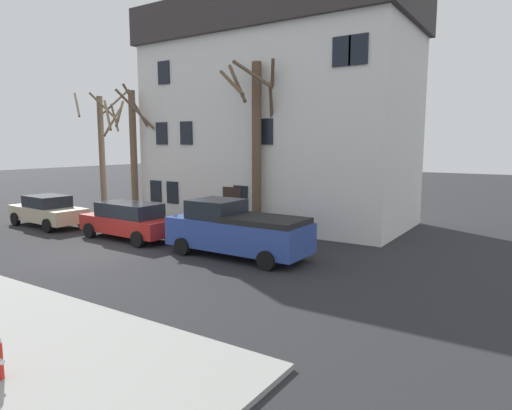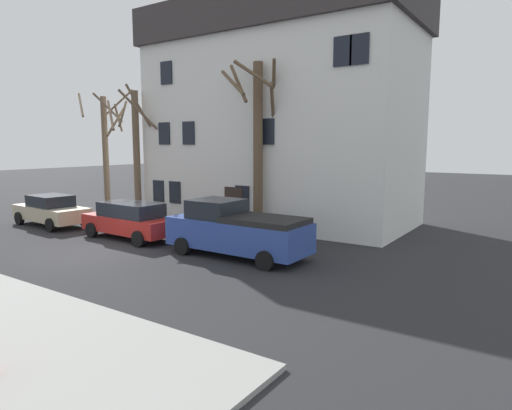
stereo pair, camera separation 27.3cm
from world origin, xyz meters
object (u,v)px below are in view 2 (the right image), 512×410
(tree_bare_mid, at_px, (134,148))
(car_red_wagon, at_px, (130,220))
(bicycle_leaning, at_px, (124,211))
(tree_bare_far, at_px, (257,140))
(car_beige_sedan, at_px, (51,210))
(pickup_truck_blue, at_px, (236,230))
(building_main, at_px, (279,113))
(tree_bare_near, at_px, (106,148))

(tree_bare_mid, relative_size, car_red_wagon, 1.54)
(tree_bare_mid, bearing_deg, bicycle_leaning, -150.98)
(tree_bare_far, xyz_separation_m, car_beige_sedan, (-10.08, -4.23, -3.60))
(car_red_wagon, bearing_deg, pickup_truck_blue, 0.98)
(car_beige_sedan, bearing_deg, tree_bare_mid, 68.31)
(building_main, bearing_deg, tree_bare_near, -162.72)
(pickup_truck_blue, distance_m, bicycle_leaning, 11.40)
(pickup_truck_blue, bearing_deg, building_main, 110.23)
(building_main, relative_size, car_beige_sedan, 3.00)
(pickup_truck_blue, bearing_deg, car_beige_sedan, -178.82)
(car_beige_sedan, distance_m, pickup_truck_blue, 11.80)
(tree_bare_mid, bearing_deg, pickup_truck_blue, -21.54)
(tree_bare_far, bearing_deg, building_main, 106.89)
(tree_bare_mid, distance_m, car_red_wagon, 6.71)
(building_main, xyz_separation_m, bicycle_leaning, (-7.92, -4.18, -5.51))
(tree_bare_mid, xyz_separation_m, pickup_truck_blue, (10.11, -3.99, -3.01))
(car_beige_sedan, xyz_separation_m, car_red_wagon, (5.95, 0.14, 0.05))
(tree_bare_mid, bearing_deg, car_red_wagon, -43.77)
(tree_bare_near, height_order, tree_bare_mid, tree_bare_near)
(tree_bare_far, xyz_separation_m, pickup_truck_blue, (1.72, -3.98, -3.39))
(bicycle_leaning, bearing_deg, tree_bare_far, 2.33)
(pickup_truck_blue, bearing_deg, car_red_wagon, -179.02)
(tree_bare_near, relative_size, tree_bare_far, 0.96)
(car_beige_sedan, relative_size, car_red_wagon, 1.00)
(building_main, height_order, pickup_truck_blue, building_main)
(tree_bare_mid, height_order, car_beige_sedan, tree_bare_mid)
(pickup_truck_blue, xyz_separation_m, bicycle_leaning, (-10.79, 3.61, -0.65))
(building_main, xyz_separation_m, car_red_wagon, (-2.97, -7.89, -5.01))
(tree_bare_near, distance_m, pickup_truck_blue, 14.41)
(car_beige_sedan, height_order, car_red_wagon, car_red_wagon)
(building_main, xyz_separation_m, tree_bare_far, (1.16, -3.81, -1.46))
(car_beige_sedan, bearing_deg, bicycle_leaning, 75.40)
(building_main, bearing_deg, tree_bare_far, -73.11)
(tree_bare_near, relative_size, pickup_truck_blue, 1.36)
(tree_bare_mid, relative_size, tree_bare_far, 0.94)
(bicycle_leaning, bearing_deg, building_main, 27.81)
(car_beige_sedan, bearing_deg, tree_bare_far, 22.75)
(tree_bare_far, height_order, pickup_truck_blue, tree_bare_far)
(tree_bare_near, height_order, bicycle_leaning, tree_bare_near)
(tree_bare_near, xyz_separation_m, car_beige_sedan, (1.56, -4.77, -3.18))
(building_main, bearing_deg, car_red_wagon, -110.62)
(building_main, xyz_separation_m, tree_bare_near, (-10.49, -3.26, -1.89))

